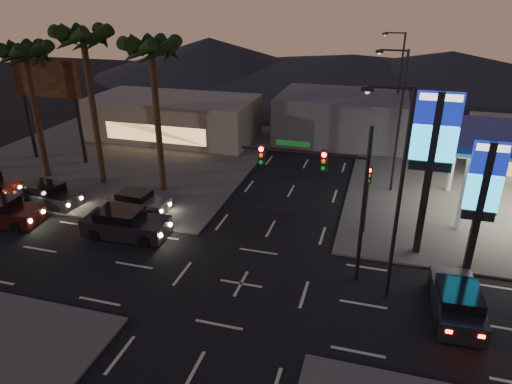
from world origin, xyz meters
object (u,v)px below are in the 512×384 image
(car_lane_b_front, at_px, (138,202))
(car_lane_a_mid, at_px, (1,212))
(suv_station, at_px, (457,301))
(pylon_sign_tall, at_px, (433,143))
(traffic_signal_mast, at_px, (328,181))
(car_lane_a_front, at_px, (125,224))
(pylon_sign_short, at_px, (484,188))
(car_lane_b_mid, at_px, (49,195))

(car_lane_b_front, bearing_deg, car_lane_a_mid, -152.40)
(car_lane_b_front, height_order, suv_station, suv_station)
(pylon_sign_tall, xyz_separation_m, traffic_signal_mast, (-4.74, -3.51, -1.17))
(pylon_sign_tall, bearing_deg, car_lane_a_mid, -172.31)
(traffic_signal_mast, distance_m, suv_station, 7.87)
(car_lane_a_front, relative_size, suv_station, 1.12)
(pylon_sign_tall, bearing_deg, car_lane_a_front, -170.82)
(car_lane_a_mid, distance_m, car_lane_b_front, 8.34)
(pylon_sign_tall, xyz_separation_m, pylon_sign_short, (2.50, -1.00, -1.74))
(car_lane_a_front, xyz_separation_m, car_lane_b_front, (-0.96, 3.18, -0.15))
(pylon_sign_short, bearing_deg, car_lane_b_mid, 178.40)
(car_lane_a_front, distance_m, car_lane_b_mid, 7.71)
(traffic_signal_mast, bearing_deg, pylon_sign_short, 19.13)
(car_lane_a_front, relative_size, car_lane_b_front, 1.23)
(pylon_sign_tall, relative_size, pylon_sign_short, 1.29)
(pylon_sign_tall, distance_m, pylon_sign_short, 3.20)
(pylon_sign_short, bearing_deg, traffic_signal_mast, -160.87)
(pylon_sign_short, relative_size, car_lane_b_mid, 1.49)
(pylon_sign_short, distance_m, car_lane_a_front, 19.58)
(car_lane_b_front, bearing_deg, suv_station, -16.29)
(pylon_sign_short, bearing_deg, car_lane_a_front, -174.97)
(car_lane_b_front, bearing_deg, pylon_sign_tall, -1.61)
(pylon_sign_tall, distance_m, car_lane_b_front, 18.51)
(car_lane_a_mid, relative_size, suv_station, 1.09)
(car_lane_a_mid, xyz_separation_m, car_lane_b_mid, (1.04, 3.11, -0.06))
(traffic_signal_mast, relative_size, car_lane_a_front, 1.53)
(pylon_sign_short, distance_m, traffic_signal_mast, 7.69)
(suv_station, bearing_deg, pylon_sign_short, 76.27)
(traffic_signal_mast, height_order, suv_station, traffic_signal_mast)
(pylon_sign_short, height_order, car_lane_b_front, pylon_sign_short)
(suv_station, bearing_deg, car_lane_a_mid, 176.31)
(pylon_sign_short, height_order, car_lane_b_mid, pylon_sign_short)
(pylon_sign_short, distance_m, car_lane_b_front, 20.53)
(car_lane_a_front, bearing_deg, traffic_signal_mast, -3.99)
(traffic_signal_mast, bearing_deg, car_lane_b_mid, 170.38)
(pylon_sign_tall, height_order, pylon_sign_short, pylon_sign_tall)
(car_lane_a_front, bearing_deg, suv_station, -7.53)
(car_lane_b_mid, bearing_deg, car_lane_a_front, -18.33)
(pylon_sign_short, distance_m, car_lane_b_mid, 26.74)
(traffic_signal_mast, height_order, car_lane_a_front, traffic_signal_mast)
(traffic_signal_mast, distance_m, car_lane_b_mid, 19.99)
(pylon_sign_tall, distance_m, traffic_signal_mast, 6.02)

